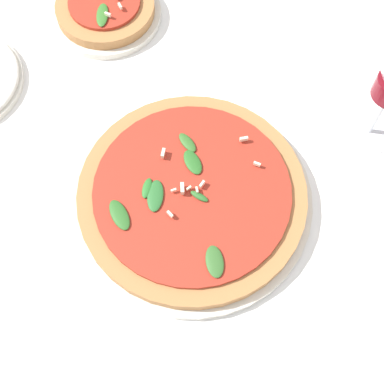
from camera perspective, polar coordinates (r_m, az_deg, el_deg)
ground_plane at (r=0.76m, az=0.53°, el=2.03°), size 6.00×6.00×0.00m
pizza_arugula_main at (r=0.72m, az=-0.01°, el=-0.44°), size 0.33×0.33×0.05m
pizza_personal_side at (r=0.92m, az=-9.19°, el=18.62°), size 0.18×0.18×0.05m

